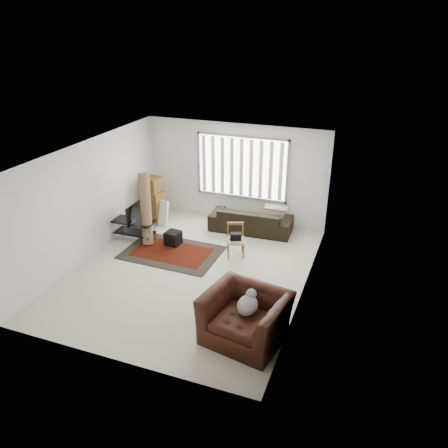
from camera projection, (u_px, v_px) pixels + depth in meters
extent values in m
plane|color=beige|center=(190.00, 271.00, 9.75)|extent=(6.00, 6.00, 0.00)
cube|color=white|center=(186.00, 153.00, 8.60)|extent=(5.00, 6.00, 0.02)
cube|color=silver|center=(235.00, 173.00, 11.72)|extent=(5.00, 0.02, 2.70)
cube|color=silver|center=(106.00, 291.00, 6.63)|extent=(5.00, 0.02, 2.70)
cube|color=silver|center=(89.00, 200.00, 9.97)|extent=(0.02, 6.00, 2.70)
cube|color=silver|center=(307.00, 234.00, 8.38)|extent=(0.02, 6.00, 2.70)
cube|color=white|center=(242.00, 167.00, 11.55)|extent=(2.40, 0.01, 1.60)
cube|color=gray|center=(242.00, 167.00, 11.54)|extent=(2.52, 0.06, 1.72)
cube|color=white|center=(241.00, 168.00, 11.50)|extent=(2.40, 0.02, 1.55)
cube|color=black|center=(172.00, 252.00, 10.50)|extent=(2.31, 1.56, 0.02)
cube|color=#401005|center=(172.00, 252.00, 10.50)|extent=(1.82, 1.08, 0.00)
cube|color=black|center=(134.00, 221.00, 10.92)|extent=(1.06, 0.48, 0.04)
cube|color=black|center=(135.00, 232.00, 11.05)|extent=(1.02, 0.44, 0.03)
cylinder|color=#B2B2B7|center=(114.00, 231.00, 11.00)|extent=(0.03, 0.03, 0.53)
cylinder|color=#B2B2B7|center=(147.00, 237.00, 10.70)|extent=(0.03, 0.03, 0.53)
cylinder|color=#B2B2B7|center=(123.00, 224.00, 11.35)|extent=(0.03, 0.03, 0.53)
cylinder|color=#B2B2B7|center=(155.00, 230.00, 11.04)|extent=(0.03, 0.03, 0.53)
imported|color=black|center=(133.00, 212.00, 10.81)|extent=(0.11, 0.86, 0.49)
cube|color=black|center=(173.00, 238.00, 10.80)|extent=(0.38, 0.38, 0.34)
cube|color=brown|center=(155.00, 213.00, 12.06)|extent=(0.58, 0.54, 0.47)
cube|color=brown|center=(154.00, 199.00, 11.84)|extent=(0.53, 0.49, 0.42)
cube|color=brown|center=(153.00, 184.00, 11.73)|extent=(0.48, 0.48, 0.38)
cube|color=silver|center=(159.00, 213.00, 11.83)|extent=(0.56, 0.27, 0.69)
cylinder|color=brown|center=(146.00, 209.00, 10.67)|extent=(0.52, 0.68, 1.78)
imported|color=black|center=(251.00, 216.00, 11.45)|extent=(2.19, 1.03, 0.83)
cube|color=#91775F|center=(236.00, 241.00, 10.23)|extent=(0.55, 0.55, 0.05)
cylinder|color=brown|center=(228.00, 252.00, 10.15)|extent=(0.04, 0.04, 0.39)
cylinder|color=brown|center=(243.00, 251.00, 10.16)|extent=(0.04, 0.04, 0.39)
cylinder|color=brown|center=(228.00, 245.00, 10.47)|extent=(0.04, 0.04, 0.39)
cylinder|color=brown|center=(242.00, 244.00, 10.48)|extent=(0.04, 0.04, 0.39)
cube|color=brown|center=(235.00, 223.00, 10.25)|extent=(0.38, 0.19, 0.06)
cube|color=brown|center=(228.00, 230.00, 10.31)|extent=(0.05, 0.05, 0.39)
cube|color=brown|center=(243.00, 230.00, 10.32)|extent=(0.05, 0.05, 0.39)
cube|color=black|center=(236.00, 237.00, 10.19)|extent=(0.30, 0.24, 0.17)
imported|color=black|center=(246.00, 314.00, 7.48)|extent=(1.56, 1.42, 1.01)
ellipsoid|color=#59595B|center=(246.00, 307.00, 7.42)|extent=(0.34, 0.41, 0.25)
sphere|color=#59595B|center=(251.00, 294.00, 7.50)|extent=(0.19, 0.19, 0.19)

